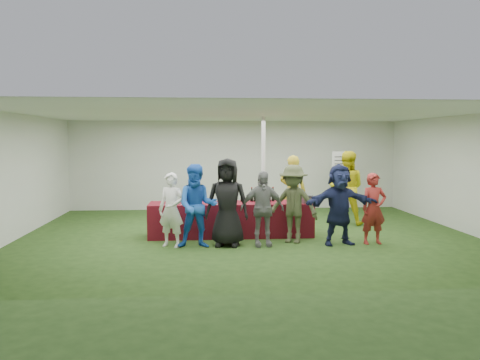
{
  "coord_description": "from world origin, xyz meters",
  "views": [
    {
      "loc": [
        -1.0,
        -10.31,
        2.15
      ],
      "look_at": [
        -0.18,
        -0.07,
        1.25
      ],
      "focal_mm": 35.0,
      "sensor_mm": 36.0,
      "label": 1
    }
  ],
  "objects": [
    {
      "name": "customer_6",
      "position": [
        2.49,
        -1.08,
        0.73
      ],
      "size": [
        0.56,
        0.4,
        1.46
      ],
      "primitive_type": "imported",
      "rotation": [
        0.0,
        0.0,
        0.1
      ],
      "color": "maroon",
      "rests_on": "ground"
    },
    {
      "name": "customer_0",
      "position": [
        -1.63,
        -1.01,
        0.74
      ],
      "size": [
        0.64,
        0.54,
        1.49
      ],
      "primitive_type": "imported",
      "rotation": [
        0.0,
        0.0,
        -0.41
      ],
      "color": "white",
      "rests_on": "ground"
    },
    {
      "name": "customer_1",
      "position": [
        -1.11,
        -1.11,
        0.83
      ],
      "size": [
        0.82,
        0.64,
        1.66
      ],
      "primitive_type": "imported",
      "rotation": [
        0.0,
        0.0,
        -0.02
      ],
      "color": "blue",
      "rests_on": "ground"
    },
    {
      "name": "bar_towel",
      "position": [
        1.13,
        -0.02,
        0.77
      ],
      "size": [
        0.25,
        0.18,
        0.03
      ],
      "primitive_type": "cube",
      "color": "white",
      "rests_on": "serving_table"
    },
    {
      "name": "staff_pourer",
      "position": [
        1.2,
        0.96,
        0.88
      ],
      "size": [
        0.75,
        0.61,
        1.76
      ],
      "primitive_type": "imported",
      "rotation": [
        0.0,
        0.0,
        2.81
      ],
      "color": "gold",
      "rests_on": "ground"
    },
    {
      "name": "customer_2",
      "position": [
        -0.51,
        -1.01,
        0.89
      ],
      "size": [
        0.96,
        0.72,
        1.77
      ],
      "primitive_type": "imported",
      "rotation": [
        0.0,
        0.0,
        -0.2
      ],
      "color": "black",
      "rests_on": "ground"
    },
    {
      "name": "customer_3",
      "position": [
        0.18,
        -1.09,
        0.76
      ],
      "size": [
        0.91,
        0.43,
        1.52
      ],
      "primitive_type": "imported",
      "rotation": [
        0.0,
        0.0,
        0.07
      ],
      "color": "slate",
      "rests_on": "ground"
    },
    {
      "name": "dump_bucket",
      "position": [
        1.28,
        -0.29,
        0.84
      ],
      "size": [
        0.26,
        0.26,
        0.18
      ],
      "primitive_type": "cylinder",
      "color": "slate",
      "rests_on": "serving_table"
    },
    {
      "name": "wine_glasses",
      "position": [
        -1.3,
        -0.32,
        0.86
      ],
      "size": [
        1.14,
        0.12,
        0.16
      ],
      "color": "silver",
      "rests_on": "serving_table"
    },
    {
      "name": "customer_5",
      "position": [
        1.76,
        -1.09,
        0.82
      ],
      "size": [
        1.58,
        0.69,
        1.65
      ],
      "primitive_type": "imported",
      "rotation": [
        0.0,
        0.0,
        0.13
      ],
      "color": "#191F44",
      "rests_on": "ground"
    },
    {
      "name": "ground",
      "position": [
        0.0,
        0.0,
        0.0
      ],
      "size": [
        60.0,
        60.0,
        0.0
      ],
      "primitive_type": "plane",
      "color": "#284719",
      "rests_on": "ground"
    },
    {
      "name": "wine_bottles",
      "position": [
        0.25,
        0.08,
        0.87
      ],
      "size": [
        0.78,
        0.15,
        0.32
      ],
      "color": "black",
      "rests_on": "serving_table"
    },
    {
      "name": "customer_4",
      "position": [
        0.86,
        -0.84,
        0.81
      ],
      "size": [
        1.21,
        1.03,
        1.62
      ],
      "primitive_type": "imported",
      "rotation": [
        0.0,
        0.0,
        -0.49
      ],
      "color": "#43492B",
      "rests_on": "ground"
    },
    {
      "name": "water_bottle",
      "position": [
        -0.41,
        0.01,
        0.85
      ],
      "size": [
        0.07,
        0.07,
        0.23
      ],
      "color": "silver",
      "rests_on": "serving_table"
    },
    {
      "name": "serving_table",
      "position": [
        -0.38,
        -0.07,
        0.38
      ],
      "size": [
        3.6,
        0.8,
        0.75
      ],
      "primitive_type": "cube",
      "color": "maroon",
      "rests_on": "ground"
    },
    {
      "name": "staff_back",
      "position": [
        2.62,
        1.17,
        0.93
      ],
      "size": [
        1.1,
        0.99,
        1.85
      ],
      "primitive_type": "imported",
      "rotation": [
        0.0,
        0.0,
        2.75
      ],
      "color": "yellow",
      "rests_on": "ground"
    },
    {
      "name": "wine_list_sign",
      "position": [
        2.92,
        2.71,
        1.32
      ],
      "size": [
        0.5,
        0.03,
        1.8
      ],
      "color": "slate",
      "rests_on": "ground"
    },
    {
      "name": "tent",
      "position": [
        0.5,
        1.2,
        1.35
      ],
      "size": [
        10.0,
        10.0,
        10.0
      ],
      "color": "white",
      "rests_on": "ground"
    }
  ]
}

